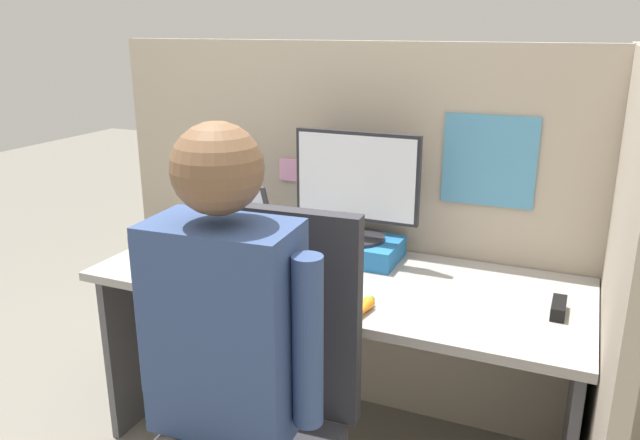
{
  "coord_description": "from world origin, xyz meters",
  "views": [
    {
      "loc": [
        0.74,
        -1.51,
        1.53
      ],
      "look_at": [
        0.01,
        0.17,
        0.95
      ],
      "focal_mm": 35.0,
      "sensor_mm": 36.0,
      "label": 1
    }
  ],
  "objects_px": {
    "person": "(211,370)",
    "laptop": "(228,238)",
    "office_chair": "(255,415)",
    "pen_cup": "(182,226)",
    "paper_box": "(356,249)",
    "carrot_toy": "(363,310)",
    "stapler": "(559,308)",
    "monitor": "(357,185)"
  },
  "relations": [
    {
      "from": "carrot_toy",
      "to": "stapler",
      "type": "bearing_deg",
      "value": 24.4
    },
    {
      "from": "monitor",
      "to": "office_chair",
      "type": "height_order",
      "value": "monitor"
    },
    {
      "from": "person",
      "to": "stapler",
      "type": "bearing_deg",
      "value": 48.23
    },
    {
      "from": "pen_cup",
      "to": "stapler",
      "type": "bearing_deg",
      "value": -5.03
    },
    {
      "from": "paper_box",
      "to": "office_chair",
      "type": "bearing_deg",
      "value": -88.35
    },
    {
      "from": "paper_box",
      "to": "laptop",
      "type": "bearing_deg",
      "value": -166.28
    },
    {
      "from": "pen_cup",
      "to": "paper_box",
      "type": "bearing_deg",
      "value": 5.77
    },
    {
      "from": "office_chair",
      "to": "monitor",
      "type": "bearing_deg",
      "value": 91.64
    },
    {
      "from": "stapler",
      "to": "carrot_toy",
      "type": "bearing_deg",
      "value": -155.6
    },
    {
      "from": "paper_box",
      "to": "office_chair",
      "type": "xyz_separation_m",
      "value": [
        0.02,
        -0.82,
        -0.18
      ]
    },
    {
      "from": "laptop",
      "to": "carrot_toy",
      "type": "bearing_deg",
      "value": -26.24
    },
    {
      "from": "pen_cup",
      "to": "person",
      "type": "bearing_deg",
      "value": -51.38
    },
    {
      "from": "paper_box",
      "to": "carrot_toy",
      "type": "bearing_deg",
      "value": -67.23
    },
    {
      "from": "monitor",
      "to": "office_chair",
      "type": "distance_m",
      "value": 0.92
    },
    {
      "from": "laptop",
      "to": "person",
      "type": "distance_m",
      "value": 1.0
    },
    {
      "from": "stapler",
      "to": "carrot_toy",
      "type": "relative_size",
      "value": 0.84
    },
    {
      "from": "stapler",
      "to": "carrot_toy",
      "type": "distance_m",
      "value": 0.58
    },
    {
      "from": "monitor",
      "to": "pen_cup",
      "type": "distance_m",
      "value": 0.75
    },
    {
      "from": "monitor",
      "to": "office_chair",
      "type": "bearing_deg",
      "value": -88.36
    },
    {
      "from": "office_chair",
      "to": "pen_cup",
      "type": "relative_size",
      "value": 10.16
    },
    {
      "from": "monitor",
      "to": "office_chair",
      "type": "xyz_separation_m",
      "value": [
        0.02,
        -0.82,
        -0.43
      ]
    },
    {
      "from": "person",
      "to": "laptop",
      "type": "bearing_deg",
      "value": 119.2
    },
    {
      "from": "paper_box",
      "to": "pen_cup",
      "type": "height_order",
      "value": "pen_cup"
    },
    {
      "from": "paper_box",
      "to": "stapler",
      "type": "relative_size",
      "value": 2.64
    },
    {
      "from": "paper_box",
      "to": "monitor",
      "type": "xyz_separation_m",
      "value": [
        -0.0,
        0.0,
        0.24
      ]
    },
    {
      "from": "carrot_toy",
      "to": "pen_cup",
      "type": "relative_size",
      "value": 1.4
    },
    {
      "from": "paper_box",
      "to": "person",
      "type": "distance_m",
      "value": 0.99
    },
    {
      "from": "laptop",
      "to": "carrot_toy",
      "type": "xyz_separation_m",
      "value": [
        0.66,
        -0.32,
        -0.03
      ]
    },
    {
      "from": "laptop",
      "to": "person",
      "type": "xyz_separation_m",
      "value": [
        0.49,
        -0.87,
        0.03
      ]
    },
    {
      "from": "laptop",
      "to": "person",
      "type": "relative_size",
      "value": 0.23
    },
    {
      "from": "monitor",
      "to": "person",
      "type": "bearing_deg",
      "value": -89.23
    },
    {
      "from": "stapler",
      "to": "pen_cup",
      "type": "bearing_deg",
      "value": 174.97
    },
    {
      "from": "monitor",
      "to": "pen_cup",
      "type": "height_order",
      "value": "monitor"
    },
    {
      "from": "monitor",
      "to": "stapler",
      "type": "bearing_deg",
      "value": -15.68
    },
    {
      "from": "person",
      "to": "pen_cup",
      "type": "bearing_deg",
      "value": 128.62
    },
    {
      "from": "pen_cup",
      "to": "office_chair",
      "type": "bearing_deg",
      "value": -45.14
    },
    {
      "from": "laptop",
      "to": "office_chair",
      "type": "xyz_separation_m",
      "value": [
        0.5,
        -0.7,
        -0.2
      ]
    },
    {
      "from": "carrot_toy",
      "to": "pen_cup",
      "type": "xyz_separation_m",
      "value": [
        -0.9,
        0.37,
        0.03
      ]
    },
    {
      "from": "monitor",
      "to": "stapler",
      "type": "relative_size",
      "value": 3.71
    },
    {
      "from": "carrot_toy",
      "to": "office_chair",
      "type": "height_order",
      "value": "office_chair"
    },
    {
      "from": "laptop",
      "to": "office_chair",
      "type": "bearing_deg",
      "value": -54.66
    },
    {
      "from": "monitor",
      "to": "person",
      "type": "xyz_separation_m",
      "value": [
        0.01,
        -0.99,
        -0.2
      ]
    }
  ]
}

